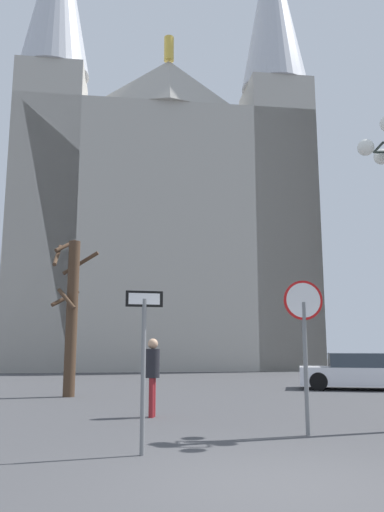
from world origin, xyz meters
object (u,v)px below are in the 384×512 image
(parked_car_near_white, at_px, (358,372))
(one_way_arrow_sign, at_px, (144,352))
(stop_sign, at_px, (305,326))
(cathedral, at_px, (163,221))
(pedestrian_walking, at_px, (153,369))
(bare_tree, at_px, (72,311))

(parked_car_near_white, bearing_deg, one_way_arrow_sign, -120.59)
(stop_sign, bearing_deg, cathedral, 98.65)
(stop_sign, xyz_separation_m, pedestrian_walking, (-2.95, 2.39, -0.87))
(bare_tree, xyz_separation_m, pedestrian_walking, (3.01, -4.71, -1.62))
(bare_tree, distance_m, parked_car_near_white, 10.57)
(stop_sign, relative_size, bare_tree, 0.54)
(cathedral, relative_size, parked_car_near_white, 8.03)
(parked_car_near_white, height_order, pedestrian_walking, pedestrian_walking)
(cathedral, relative_size, bare_tree, 6.73)
(bare_tree, distance_m, pedestrian_walking, 5.82)
(cathedral, distance_m, bare_tree, 22.90)
(cathedral, bearing_deg, stop_sign, -81.35)
(one_way_arrow_sign, xyz_separation_m, bare_tree, (-3.18, 8.77, 1.20))
(bare_tree, bearing_deg, pedestrian_walking, -57.44)
(pedestrian_walking, bearing_deg, stop_sign, -38.97)
(one_way_arrow_sign, bearing_deg, stop_sign, 30.96)
(one_way_arrow_sign, bearing_deg, bare_tree, 109.91)
(parked_car_near_white, bearing_deg, pedestrian_walking, -133.06)
(cathedral, xyz_separation_m, one_way_arrow_sign, (1.54, -30.06, -9.48))
(one_way_arrow_sign, distance_m, bare_tree, 9.40)
(cathedral, xyz_separation_m, pedestrian_walking, (1.37, -26.00, -9.91))
(pedestrian_walking, bearing_deg, parked_car_near_white, 46.94)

